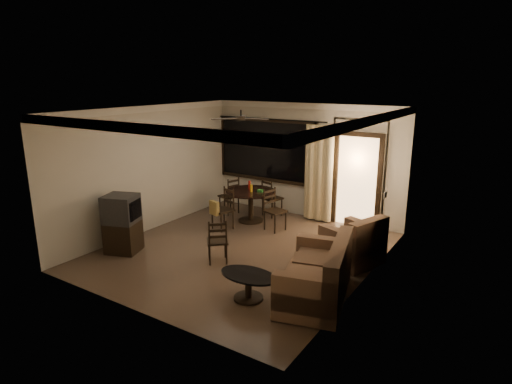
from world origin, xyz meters
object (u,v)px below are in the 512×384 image
Objects in this scene: dining_chair_south at (222,216)px; side_chair at (218,249)px; dining_chair_north at (272,205)px; armchair at (355,244)px; dining_chair_east at (275,218)px; coffee_table at (248,282)px; dining_table at (251,197)px; sofa at (319,277)px; dining_chair_west at (229,203)px; tv_cabinet at (122,224)px.

dining_chair_south is 1.10× the size of side_chair.
dining_chair_north is 0.82× the size of armchair.
dining_chair_east is 0.99× the size of coffee_table.
sofa is at bearing -40.89° from dining_table.
coffee_table is at bearing 104.67° from side_chair.
dining_chair_west is at bearing 90.00° from dining_chair_east.
dining_chair_south is 0.81× the size of tv_cabinet.
tv_cabinet is (-1.90, -2.72, 0.30)m from dining_chair_east.
dining_chair_south is at bearing 47.21° from tv_cabinet.
tv_cabinet reaches higher than coffee_table.
dining_chair_east is 1.00× the size of dining_chair_south.
dining_chair_west is 0.49× the size of sofa.
side_chair is (-2.19, -1.33, -0.12)m from armchair.
dining_chair_north reaches higher than coffee_table.
dining_chair_north is 4.26m from sofa.
dining_table is at bearing 122.86° from coffee_table.
side_chair is at bearing -128.72° from armchair.
coffee_table is (1.85, -3.83, -0.00)m from dining_chair_north.
sofa is (4.09, 0.35, -0.21)m from tv_cabinet.
tv_cabinet is at bearing 10.56° from dining_chair_west.
dining_chair_west is at bearing -99.31° from side_chair.
dining_chair_west is at bearing 129.03° from sofa.
dining_chair_south is 3.68m from sofa.
coffee_table is (3.16, -0.25, -0.31)m from tv_cabinet.
side_chair is at bearing 145.95° from coffee_table.
dining_chair_north is at bearing 115.76° from coffee_table.
sofa reaches higher than dining_chair_south.
side_chair is (0.58, -2.97, -0.02)m from dining_chair_north.
dining_chair_east is at bearing 45.70° from dining_chair_south.
armchair reaches higher than coffee_table.
sofa is at bearing -121.32° from dining_chair_east.
side_chair is (-0.01, -2.11, -0.02)m from dining_chair_east.
dining_chair_south and dining_chair_north have the same top height.
dining_table is 3.15m from armchair.
coffee_table is at bearing -92.79° from armchair.
armchair is 1.21× the size of coffee_table.
dining_chair_east is 1.00× the size of dining_chair_north.
dining_table is at bearing 124.72° from sofa.
armchair is 1.34× the size of side_chair.
dining_chair_west is at bearing 164.22° from dining_table.
tv_cabinet is 1.00× the size of armchair.
sofa is 1.11m from coffee_table.
sofa is (3.80, -2.82, 0.09)m from dining_chair_west.
dining_chair_south is (-1.04, -0.60, 0.02)m from dining_chair_east.
dining_chair_north reaches higher than armchair.
dining_table is 3.97m from sofa.
dining_chair_south is at bearing 44.30° from dining_chair_west.
sofa is at bearing -15.66° from tv_cabinet.
tv_cabinet reaches higher than side_chair.
dining_chair_west is 1.10m from dining_chair_north.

